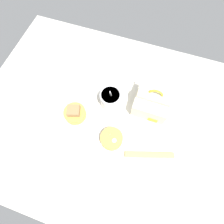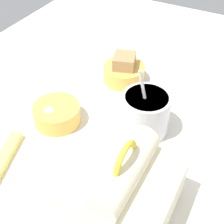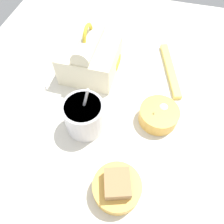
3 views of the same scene
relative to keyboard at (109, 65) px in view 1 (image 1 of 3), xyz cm
name	(u,v)px [view 1 (image 1 of 3)]	position (x,y,z in cm)	size (l,w,h in cm)	color
desk_surface	(106,116)	(9.15, -30.81, -2.02)	(140.00, 110.00, 2.00)	silver
keyboard	(109,65)	(0.00, 0.00, 0.00)	(37.02, 13.78, 2.10)	silver
lunch_bag	(152,101)	(30.07, -18.07, 5.00)	(17.47, 17.10, 17.44)	#EFE5C1
soup_cup	(110,99)	(8.86, -23.07, 4.07)	(10.73, 10.73, 16.25)	silver
bento_bowl_sandwich	(75,113)	(-6.04, -35.84, 1.93)	(11.29, 11.29, 7.90)	#EAB24C
bento_bowl_snacks	(112,139)	(16.29, -42.31, 1.40)	(11.02, 11.02, 5.42)	#EAB24C
chopstick_case	(149,155)	(36.20, -43.71, -0.22)	(23.38, 9.59, 1.60)	#EFD666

